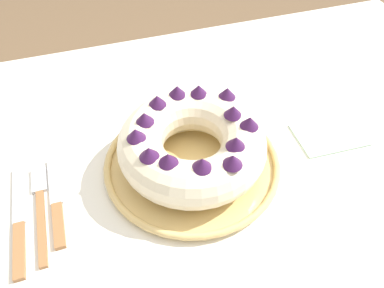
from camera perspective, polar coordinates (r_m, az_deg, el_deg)
name	(u,v)px	position (r m, az deg, el deg)	size (l,w,h in m)	color
dining_table	(209,205)	(0.72, 2.53, -9.30)	(1.39, 0.94, 0.73)	silver
serving_dish	(192,163)	(0.66, 0.00, -2.84)	(0.31, 0.31, 0.02)	tan
bundt_cake	(192,143)	(0.62, 0.01, 0.14)	(0.25, 0.25, 0.09)	beige
fork	(40,205)	(0.66, -22.09, -8.59)	(0.02, 0.19, 0.01)	#936038
serving_knife	(19,226)	(0.65, -24.84, -11.22)	(0.02, 0.21, 0.01)	#936038
cake_knife	(57,206)	(0.64, -19.89, -8.84)	(0.02, 0.18, 0.01)	#936038
napkin	(329,135)	(0.76, 20.14, 1.31)	(0.13, 0.09, 0.00)	#B2D1B7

